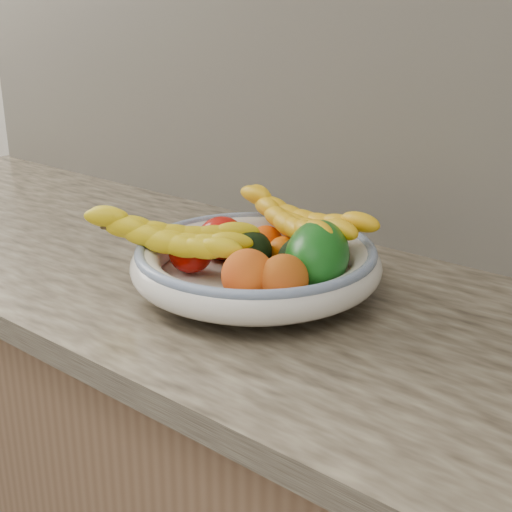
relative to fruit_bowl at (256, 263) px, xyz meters
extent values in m
cube|color=tan|center=(0.00, 0.02, -0.07)|extent=(2.44, 0.66, 0.04)
cube|color=beige|center=(0.00, 0.33, 0.20)|extent=(2.40, 0.02, 0.50)
cylinder|color=white|center=(0.00, 0.00, -0.04)|extent=(0.13, 0.13, 0.02)
cylinder|color=white|center=(0.00, 0.00, -0.03)|extent=(0.32, 0.32, 0.01)
torus|color=white|center=(0.00, 0.00, 0.00)|extent=(0.39, 0.39, 0.05)
torus|color=#335591|center=(0.00, 0.00, 0.02)|extent=(0.37, 0.37, 0.02)
ellipsoid|color=#FA5305|center=(-0.04, 0.08, 0.01)|extent=(0.07, 0.07, 0.05)
ellipsoid|color=#DD5304|center=(0.03, 0.10, 0.01)|extent=(0.05, 0.05, 0.05)
ellipsoid|color=#FF6D05|center=(0.01, 0.06, 0.01)|extent=(0.07, 0.07, 0.05)
ellipsoid|color=red|center=(-0.10, 0.03, 0.01)|extent=(0.09, 0.09, 0.07)
ellipsoid|color=#9D0701|center=(-0.08, -0.06, 0.01)|extent=(0.09, 0.09, 0.06)
ellipsoid|color=black|center=(-0.01, 0.00, 0.02)|extent=(0.10, 0.11, 0.07)
ellipsoid|color=black|center=(0.07, 0.04, 0.02)|extent=(0.09, 0.11, 0.07)
ellipsoid|color=#105713|center=(0.10, 0.02, 0.03)|extent=(0.18, 0.19, 0.13)
ellipsoid|color=orange|center=(0.05, -0.08, 0.02)|extent=(0.10, 0.10, 0.08)
ellipsoid|color=orange|center=(0.10, -0.06, 0.02)|extent=(0.09, 0.09, 0.07)
camera|label=1|loc=(0.66, -0.80, 0.39)|focal=50.00mm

